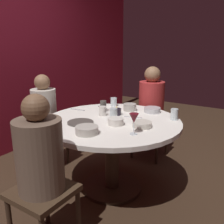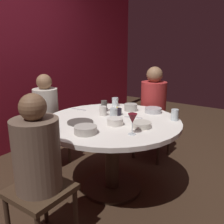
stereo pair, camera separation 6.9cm
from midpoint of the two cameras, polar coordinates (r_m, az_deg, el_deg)
ground_plane at (r=2.72m, az=0.76°, el=-16.85°), size 8.00×8.00×0.00m
back_wall at (r=3.53m, az=-23.24°, el=11.85°), size 6.00×0.10×2.60m
dining_table at (r=2.45m, az=0.81°, el=-5.28°), size 1.32×1.32×0.74m
seated_diner_left at (r=1.79m, az=-15.62°, el=-9.81°), size 0.40×0.40×1.15m
seated_diner_back at (r=3.01m, az=-14.13°, el=0.35°), size 0.40×0.40×1.11m
seated_diner_right at (r=3.18m, az=10.00°, el=2.05°), size 0.40×0.40×1.17m
candle_holder at (r=2.56m, az=1.92°, el=0.07°), size 0.10×0.10×0.09m
wine_glass at (r=2.00m, az=5.67°, el=-1.70°), size 0.08×0.08×0.18m
dinner_plate at (r=2.33m, az=-6.41°, el=-2.31°), size 0.24×0.24×0.01m
cell_phone at (r=2.85m, az=-1.24°, el=1.07°), size 0.15×0.15×0.01m
bowl_serving_large at (r=2.68m, az=10.09°, el=0.39°), size 0.17×0.17×0.05m
bowl_salad_center at (r=2.05m, az=-5.08°, el=-4.06°), size 0.19×0.19×0.06m
bowl_small_white at (r=2.21m, az=7.61°, el=-2.89°), size 0.17×0.17×0.05m
bowl_sauce_side at (r=2.25m, az=1.61°, el=-2.19°), size 0.14×0.14×0.06m
bowl_rice_portion at (r=2.73m, az=5.01°, el=1.06°), size 0.14×0.14×0.07m
cup_near_candle at (r=2.46m, az=14.89°, el=-0.64°), size 0.07×0.07×0.11m
cup_by_left_diner at (r=2.54m, az=-1.28°, el=0.24°), size 0.07×0.07×0.09m
cup_by_right_diner at (r=2.69m, az=-1.08°, el=1.38°), size 0.07×0.07×0.12m
cup_center_front at (r=2.42m, az=1.17°, el=-0.37°), size 0.07×0.07×0.11m
cup_far_edge at (r=2.91m, az=1.39°, el=2.31°), size 0.07×0.07×0.10m
fork_near_plate at (r=2.78m, az=-6.89°, el=0.59°), size 0.04×0.18×0.01m
knife_near_plate at (r=2.48m, az=5.65°, el=-1.25°), size 0.07×0.18×0.01m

